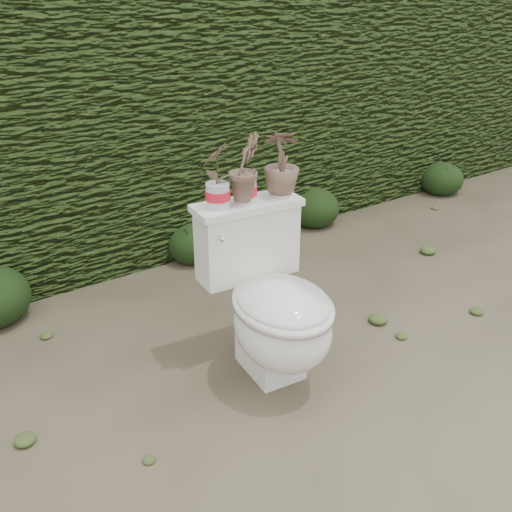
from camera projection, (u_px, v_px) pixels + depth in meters
ground at (281, 337)px, 2.96m from camera, size 60.00×60.00×0.00m
hedge at (139, 125)px, 3.80m from camera, size 8.00×1.00×1.60m
toilet at (273, 306)px, 2.55m from camera, size 0.52×0.72×0.78m
potted_plant_left at (217, 176)px, 2.44m from camera, size 0.18×0.16×0.28m
potted_plant_center at (245, 171)px, 2.49m from camera, size 0.21×0.20×0.29m
potted_plant_right at (282, 165)px, 2.57m from camera, size 0.22×0.22×0.29m
liriope_clump_2 at (193, 240)px, 3.74m from camera, size 0.35×0.35×0.28m
liriope_clump_3 at (314, 204)px, 4.28m from camera, size 0.38×0.38×0.31m
liriope_clump_4 at (442, 176)px, 4.92m from camera, size 0.37×0.37×0.29m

